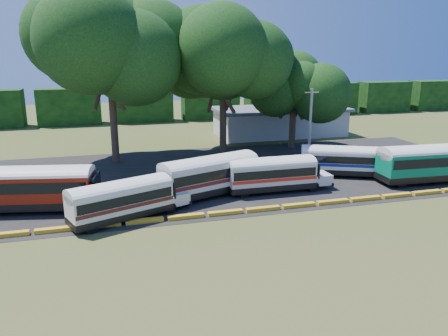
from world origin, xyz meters
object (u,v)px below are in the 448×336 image
object	(u,v)px
bus_white_red	(273,172)
bus_teal	(429,161)
bus_red	(37,186)
bus_cream_west	(123,198)
tree_west	(108,42)

from	to	relation	value
bus_white_red	bus_teal	size ratio (longest dim) A/B	0.85
bus_white_red	bus_teal	distance (m)	14.98
bus_red	bus_cream_west	world-z (taller)	bus_red
bus_white_red	bus_red	bearing A→B (deg)	179.39
bus_cream_west	bus_white_red	distance (m)	13.29
bus_red	bus_teal	distance (m)	33.98
bus_white_red	tree_west	world-z (taller)	tree_west
bus_cream_west	tree_west	world-z (taller)	tree_west
tree_west	bus_white_red	bearing A→B (deg)	-49.07
bus_red	bus_cream_west	distance (m)	7.17
bus_red	tree_west	size ratio (longest dim) A/B	0.62
bus_red	tree_west	distance (m)	19.00
bus_cream_west	bus_teal	xyz separation A→B (m)	(27.80, 1.96, 0.37)
bus_red	tree_west	world-z (taller)	tree_west
tree_west	bus_cream_west	bearing A→B (deg)	-90.38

